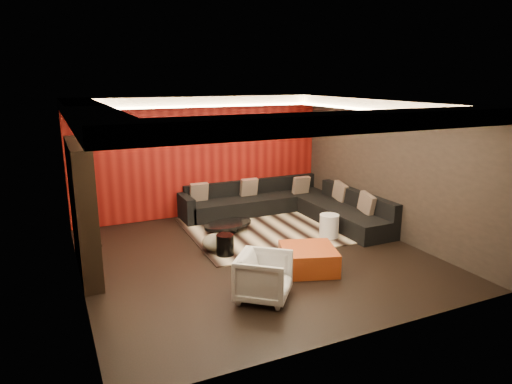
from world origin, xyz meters
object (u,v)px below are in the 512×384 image
drum_stool (225,245)px  sectional_sofa (289,206)px  white_side_table (329,226)px  orange_ottoman (308,259)px  coffee_table (228,227)px  armchair (264,277)px

drum_stool → sectional_sofa: size_ratio=0.11×
sectional_sofa → white_side_table: bearing=-87.7°
drum_stool → orange_ottoman: 1.59m
coffee_table → drum_stool: (-0.53, -1.20, 0.10)m
sectional_sofa → orange_ottoman: bearing=-112.6°
orange_ottoman → armchair: size_ratio=1.17×
sectional_sofa → coffee_table: bearing=-166.1°
coffee_table → white_side_table: (1.76, -1.17, 0.13)m
orange_ottoman → sectional_sofa: 3.04m
drum_stool → white_side_table: (2.29, 0.02, 0.03)m
armchair → sectional_sofa: 4.14m
coffee_table → orange_ottoman: (0.53, -2.39, 0.09)m
coffee_table → armchair: (-0.61, -3.01, 0.23)m
armchair → coffee_table: bearing=28.0°
orange_ottoman → white_side_table: bearing=44.6°
drum_stool → armchair: bearing=-92.7°
sectional_sofa → armchair: bearing=-123.9°
coffee_table → white_side_table: 2.12m
armchair → white_side_table: bearing=-12.7°
drum_stool → orange_ottoman: size_ratio=0.43×
white_side_table → sectional_sofa: (-0.06, 1.59, 0.02)m
coffee_table → armchair: 3.08m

